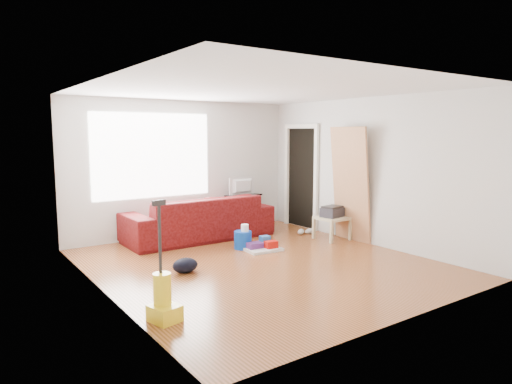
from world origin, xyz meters
TOP-DOWN VIEW (x-y plane):
  - room at (0.07, 0.15)m, footprint 4.51×5.01m
  - sofa at (0.02, 1.95)m, footprint 2.66×1.04m
  - tv_stand at (1.17, 2.22)m, footprint 0.76×0.54m
  - tv at (1.17, 2.22)m, footprint 0.58×0.08m
  - side_table at (1.95, 0.53)m, footprint 0.51×0.51m
  - printer at (1.95, 0.53)m, footprint 0.42×0.34m
  - bucket at (0.27, 0.89)m, footprint 0.38×0.38m
  - toilet_paper at (0.30, 0.87)m, footprint 0.13×0.13m
  - cleaning_tray at (0.48, 0.62)m, footprint 0.59×0.49m
  - backpack at (-1.10, 0.24)m, footprint 0.41×0.34m
  - sneakers at (1.85, 1.13)m, footprint 0.44×0.24m
  - vacuum at (-2.00, -1.10)m, footprint 0.32×0.35m
  - door_panel at (2.13, 0.28)m, footprint 0.25×0.81m

SIDE VIEW (x-z plane):
  - sofa at x=0.02m, z-range -0.39..0.39m
  - bucket at x=0.27m, z-range -0.15..0.15m
  - backpack at x=-1.10m, z-range -0.10..0.10m
  - door_panel at x=2.13m, z-range -1.00..1.00m
  - sneakers at x=1.85m, z-range 0.00..0.10m
  - cleaning_tray at x=0.48m, z-range -0.04..0.16m
  - toilet_paper at x=0.30m, z-range 0.15..0.26m
  - vacuum at x=-2.00m, z-range -0.39..0.84m
  - side_table at x=1.95m, z-range 0.14..0.55m
  - tv_stand at x=1.17m, z-range 0.01..0.70m
  - printer at x=1.95m, z-range 0.41..0.61m
  - tv at x=1.17m, z-range 0.69..1.03m
  - room at x=0.07m, z-range 0.00..2.51m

